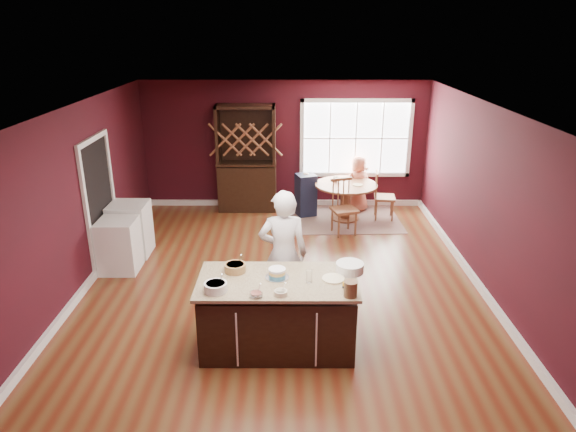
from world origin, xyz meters
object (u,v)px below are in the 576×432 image
object	(u,v)px
kitchen_island	(277,315)
dining_table	(346,194)
chair_south	(344,207)
seated_woman	(358,184)
hutch	(247,159)
high_chair	(306,194)
chair_north	(356,186)
washer	(119,246)
layer_cake	(277,273)
chair_east	(385,195)
baker	(283,254)
toddler	(308,176)
dryer	(130,229)

from	to	relation	value
kitchen_island	dining_table	world-z (taller)	kitchen_island
dining_table	chair_south	world-z (taller)	chair_south
dining_table	seated_woman	bearing A→B (deg)	58.84
hutch	high_chair	bearing A→B (deg)	-16.19
chair_north	washer	world-z (taller)	chair_north
dining_table	layer_cake	size ratio (longest dim) A/B	4.35
chair_east	hutch	distance (m)	2.96
layer_cake	chair_north	xyz separation A→B (m)	(1.58, 5.18, -0.53)
chair_east	seated_woman	world-z (taller)	seated_woman
dining_table	layer_cake	world-z (taller)	layer_cake
baker	seated_woman	world-z (taller)	baker
toddler	baker	bearing A→B (deg)	-96.68
high_chair	toddler	xyz separation A→B (m)	(0.05, 0.11, 0.35)
chair_south	baker	bearing A→B (deg)	-128.16
seated_woman	washer	size ratio (longest dim) A/B	1.39
kitchen_island	hutch	distance (m)	5.14
dining_table	chair_south	bearing A→B (deg)	-97.80
chair_east	toddler	xyz separation A→B (m)	(-1.55, 0.33, 0.30)
kitchen_island	layer_cake	world-z (taller)	layer_cake
dining_table	toddler	world-z (taller)	toddler
chair_north	seated_woman	size ratio (longest dim) A/B	0.76
seated_woman	high_chair	bearing A→B (deg)	-11.17
seated_woman	chair_south	bearing A→B (deg)	47.21
dining_table	chair_north	world-z (taller)	chair_north
hutch	washer	xyz separation A→B (m)	(-1.84, -2.94, -0.69)
hutch	chair_south	bearing A→B (deg)	-35.61
kitchen_island	layer_cake	size ratio (longest dim) A/B	6.58
washer	chair_east	bearing A→B (deg)	26.82
toddler	washer	world-z (taller)	toddler
seated_woman	hutch	size ratio (longest dim) A/B	0.53
baker	washer	xyz separation A→B (m)	(-2.66, 1.34, -0.47)
chair_east	seated_woman	distance (m)	0.70
chair_south	seated_woman	world-z (taller)	seated_woman
seated_woman	chair_north	bearing A→B (deg)	-112.44
dining_table	seated_woman	xyz separation A→B (m)	(0.31, 0.51, 0.06)
dryer	kitchen_island	bearing A→B (deg)	-46.57
baker	chair_south	world-z (taller)	baker
baker	layer_cake	distance (m)	0.71
kitchen_island	baker	bearing A→B (deg)	85.21
hutch	washer	size ratio (longest dim) A/B	2.60
chair_north	dryer	xyz separation A→B (m)	(-4.18, -2.50, 0.01)
layer_cake	washer	world-z (taller)	layer_cake
toddler	hutch	xyz separation A→B (m)	(-1.29, 0.25, 0.31)
dining_table	layer_cake	xyz separation A→B (m)	(-1.29, -4.39, 0.44)
chair_north	high_chair	world-z (taller)	high_chair
layer_cake	chair_east	bearing A→B (deg)	64.71
seated_woman	dryer	bearing A→B (deg)	2.89
hutch	dryer	world-z (taller)	hutch
dryer	high_chair	bearing A→B (deg)	32.23
chair_north	hutch	bearing A→B (deg)	-23.68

